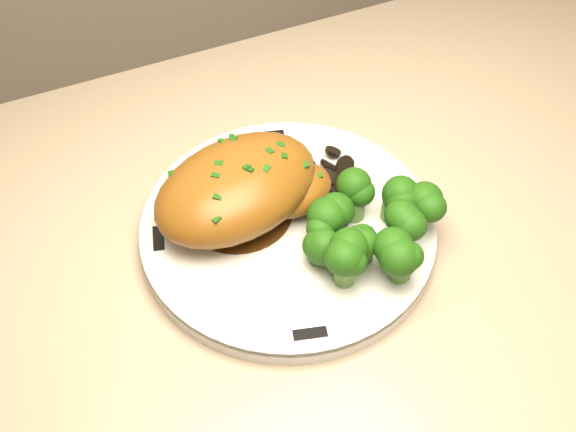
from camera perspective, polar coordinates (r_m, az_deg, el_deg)
name	(u,v)px	position (r m, az deg, el deg)	size (l,w,h in m)	color
plate	(288,230)	(0.62, 0.00, -1.10)	(0.25, 0.25, 0.02)	silver
rim_accent_0	(270,135)	(0.68, -1.40, 6.41)	(0.03, 0.01, 0.00)	black
rim_accent_1	(159,238)	(0.61, -10.19, -1.76)	(0.03, 0.01, 0.00)	black
rim_accent_2	(310,334)	(0.55, 1.76, -9.28)	(0.03, 0.01, 0.00)	black
rim_accent_3	(413,208)	(0.63, 9.84, 0.61)	(0.03, 0.01, 0.00)	black
gravy_pool	(238,211)	(0.62, -3.96, 0.43)	(0.09, 0.09, 0.00)	#3A1F0A
chicken_breast	(243,188)	(0.60, -3.55, 2.21)	(0.17, 0.14, 0.06)	brown
mushroom_pile	(310,178)	(0.64, 1.72, 3.04)	(0.09, 0.06, 0.02)	black
broccoli_florets	(371,228)	(0.58, 6.54, -0.91)	(0.12, 0.10, 0.04)	#5C8A3A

